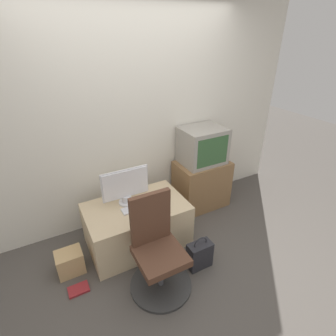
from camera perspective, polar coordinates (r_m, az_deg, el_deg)
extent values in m
plane|color=#4C4742|center=(2.86, 5.24, -22.95)|extent=(12.00, 12.00, 0.00)
cube|color=silver|center=(3.12, -7.25, 10.70)|extent=(4.40, 0.05, 2.60)
cube|color=#CCB289|center=(3.06, -6.74, -12.08)|extent=(1.10, 0.68, 0.51)
cube|color=olive|center=(3.65, 7.26, -3.43)|extent=(0.70, 0.46, 0.66)
cylinder|color=silver|center=(2.96, -8.90, -7.31)|extent=(0.18, 0.18, 0.02)
cylinder|color=silver|center=(2.93, -8.97, -6.59)|extent=(0.10, 0.10, 0.07)
cube|color=silver|center=(2.84, -9.29, -3.36)|extent=(0.52, 0.01, 0.34)
cube|color=silver|center=(2.83, -9.25, -3.41)|extent=(0.49, 0.02, 0.31)
cube|color=silver|center=(2.85, -7.14, -8.70)|extent=(0.29, 0.12, 0.01)
ellipsoid|color=black|center=(2.90, -3.23, -7.65)|extent=(0.05, 0.03, 0.03)
cube|color=gray|center=(3.41, 7.48, 4.88)|extent=(0.55, 0.45, 0.47)
cube|color=#335B33|center=(3.25, 9.69, 3.52)|extent=(0.45, 0.01, 0.37)
cylinder|color=#333333|center=(2.79, -1.54, -24.01)|extent=(0.60, 0.60, 0.03)
cylinder|color=#4C4C51|center=(2.65, -1.60, -21.58)|extent=(0.05, 0.05, 0.33)
cube|color=#513323|center=(2.50, -1.66, -18.58)|extent=(0.43, 0.43, 0.07)
cube|color=#513323|center=(2.43, -3.82, -10.81)|extent=(0.39, 0.05, 0.53)
cube|color=tan|center=(2.99, -20.54, -18.64)|extent=(0.26, 0.21, 0.25)
cube|color=#232328|center=(2.87, 6.88, -18.29)|extent=(0.25, 0.14, 0.29)
torus|color=#232328|center=(2.76, 7.08, -15.96)|extent=(0.15, 0.01, 0.15)
cube|color=maroon|center=(2.89, -18.89, -23.72)|extent=(0.19, 0.13, 0.02)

